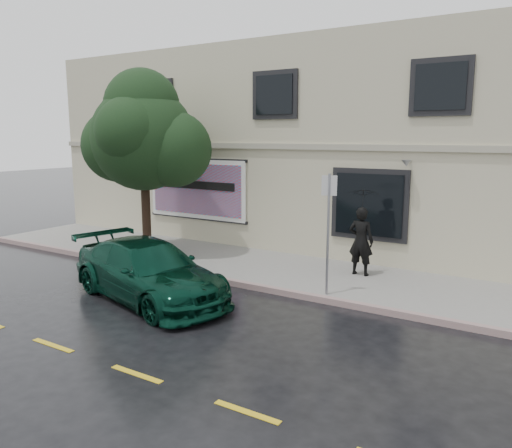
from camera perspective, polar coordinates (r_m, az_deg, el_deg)
The scene contains 12 objects.
ground at distance 12.71m, azimuth -9.25°, elevation -8.12°, with size 90.00×90.00×0.00m, color black.
sidewalk at distance 15.17m, azimuth -1.16°, elevation -4.68°, with size 20.00×3.50×0.15m, color gray.
curb at distance 13.79m, azimuth -5.15°, elevation -6.24°, with size 20.00×0.18×0.16m, color gray.
road_marking at distance 10.50m, azimuth -22.18°, elevation -12.71°, with size 19.00×0.12×0.01m, color gold.
building at distance 19.74m, azimuth 8.03°, elevation 8.71°, with size 20.00×8.12×7.00m.
billboard at distance 18.00m, azimuth -6.86°, elevation 4.00°, with size 4.30×0.16×2.20m.
car at distance 12.40m, azimuth -12.18°, elevation -5.26°, with size 2.15×4.87×1.42m, color #083123.
pedestrian at distance 13.92m, azimuth 11.91°, elevation -1.93°, with size 0.69×0.45×1.89m, color black.
umbrella at distance 13.71m, azimuth 12.10°, elevation 3.40°, with size 0.96×0.96×0.71m, color black.
street_tree at distance 16.26m, azimuth -12.76°, elevation 9.45°, with size 3.26×3.26×5.32m.
fire_hydrant at distance 15.51m, azimuth -11.61°, elevation -2.93°, with size 0.30×0.28×0.73m.
sign_pole at distance 11.90m, azimuth 8.26°, elevation -0.01°, with size 0.34×0.15×2.92m.
Camera 1 is at (8.00, -9.05, 3.95)m, focal length 35.00 mm.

